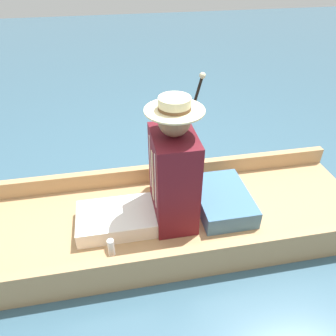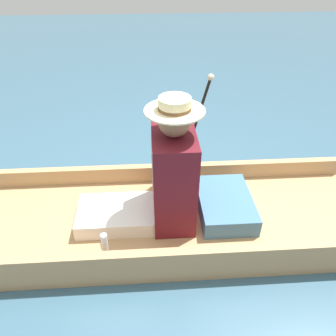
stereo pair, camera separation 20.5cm
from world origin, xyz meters
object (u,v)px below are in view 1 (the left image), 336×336
object	(u,v)px
teddy_bear	(166,165)
seated_person	(162,182)
wine_glass	(111,250)
walking_cane	(188,124)

from	to	relation	value
teddy_bear	seated_person	bearing A→B (deg)	165.90
teddy_bear	wine_glass	size ratio (longest dim) A/B	2.08
wine_glass	walking_cane	size ratio (longest dim) A/B	0.23
seated_person	walking_cane	xyz separation A→B (m)	(0.39, -0.26, 0.19)
teddy_bear	walking_cane	size ratio (longest dim) A/B	0.47
seated_person	walking_cane	bearing A→B (deg)	-41.29
wine_glass	walking_cane	bearing A→B (deg)	-41.06
wine_glass	walking_cane	world-z (taller)	walking_cane
seated_person	walking_cane	world-z (taller)	seated_person
wine_glass	walking_cane	distance (m)	1.02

